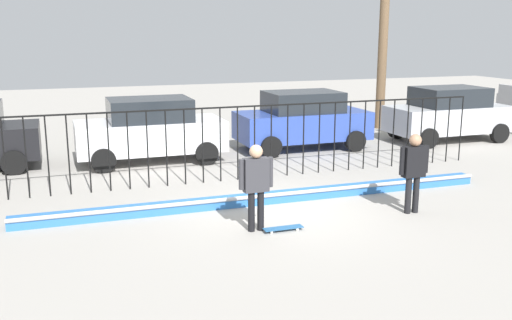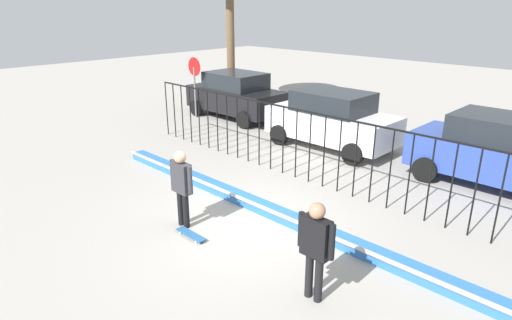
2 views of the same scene
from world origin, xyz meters
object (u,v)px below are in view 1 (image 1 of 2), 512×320
skateboard (283,228)px  parked_car_silver (448,113)px  parked_car_white (150,130)px  parked_car_blue (302,120)px  skateboarder (256,180)px  camera_operator (414,166)px

skateboard → parked_car_silver: bearing=15.1°
parked_car_white → parked_car_silver: (10.50, -0.09, 0.00)m
parked_car_white → parked_car_blue: size_ratio=1.00×
parked_car_white → parked_car_blue: same height
skateboard → parked_car_silver: parked_car_silver is taller
skateboarder → parked_car_blue: 8.17m
parked_car_blue → skateboard: bearing=-119.3°
camera_operator → parked_car_silver: size_ratio=0.40×
parked_car_white → skateboarder: bearing=-78.5°
skateboard → camera_operator: 3.20m
skateboarder → camera_operator: size_ratio=1.00×
parked_car_silver → parked_car_blue: bearing=179.7°
skateboarder → parked_car_blue: size_ratio=0.40×
skateboard → camera_operator: size_ratio=0.46×
skateboard → skateboarder: bearing=135.8°
camera_operator → parked_car_silver: bearing=-113.8°
skateboarder → camera_operator: 3.54m
skateboarder → parked_car_silver: parked_car_silver is taller
skateboarder → parked_car_blue: (4.08, 7.07, -0.06)m
parked_car_blue → parked_car_white: bearing=-179.9°
skateboarder → parked_car_white: size_ratio=0.40×
parked_car_blue → camera_operator: bearing=-97.4°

